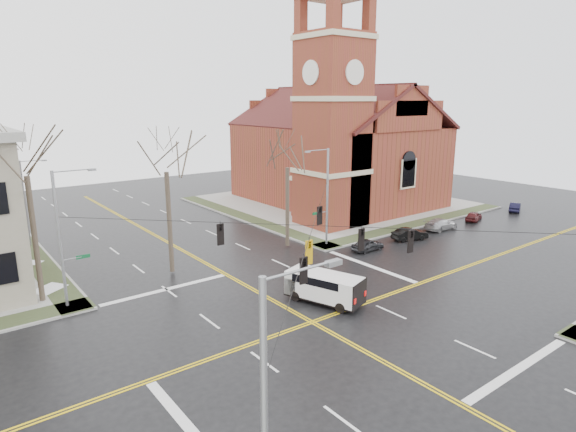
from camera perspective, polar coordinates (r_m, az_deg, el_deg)
ground at (r=30.55m, az=2.87°, el=-12.46°), size 120.00×120.00×0.00m
sidewalks at (r=30.52m, az=2.87°, el=-12.33°), size 80.00×80.00×0.17m
road_markings at (r=30.55m, az=2.87°, el=-12.45°), size 100.00×100.00×0.01m
church at (r=62.62m, az=5.64°, el=9.02°), size 24.28×27.48×27.50m
signal_pole_ne at (r=44.37m, az=4.51°, el=2.59°), size 2.75×0.22×9.00m
signal_pole_nw at (r=34.06m, az=-25.19°, el=-2.10°), size 2.75×0.22×9.00m
signal_pole_sw at (r=14.21m, az=-2.18°, el=-23.07°), size 2.75×0.22×9.00m
span_wires at (r=28.37m, az=3.02°, el=-1.14°), size 23.02×23.02×0.03m
traffic_signals at (r=28.09m, az=3.88°, el=-2.89°), size 8.21×8.26×1.30m
streetlight_north_a at (r=50.17m, az=-28.58°, el=1.69°), size 2.30×0.20×8.00m
cargo_van at (r=32.99m, az=3.99°, el=-8.17°), size 3.66×5.65×2.01m
parked_car_a at (r=44.41m, az=9.43°, el=-3.38°), size 3.31×1.40×1.12m
parked_car_b at (r=48.57m, az=14.25°, el=-2.09°), size 3.85×2.20×1.20m
parked_car_c at (r=53.33m, az=17.67°, el=-0.92°), size 4.18×1.75×1.21m
parked_car_d at (r=58.48m, az=21.16°, el=-0.00°), size 3.45×2.21×1.09m
parked_car_e at (r=65.38m, az=25.31°, el=0.98°), size 3.60×2.51×1.13m
tree_nw_far at (r=34.97m, az=-28.66°, el=5.08°), size 4.00×4.00×12.77m
tree_nw_near at (r=37.54m, az=-14.27°, el=5.87°), size 4.00×4.00×11.91m
tree_ne at (r=43.36m, az=-0.08°, el=6.39°), size 4.00×4.00×10.97m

